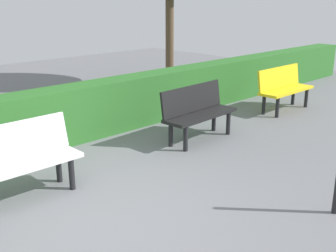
# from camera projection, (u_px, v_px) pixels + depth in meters

# --- Properties ---
(ground_plane) EXTENTS (21.13, 21.13, 0.00)m
(ground_plane) POSITION_uv_depth(u_px,v_px,m) (84.00, 218.00, 4.38)
(ground_plane) COLOR slate
(bench_yellow) EXTENTS (1.40, 0.46, 0.86)m
(bench_yellow) POSITION_uv_depth(u_px,v_px,m) (284.00, 87.00, 8.38)
(bench_yellow) COLOR yellow
(bench_yellow) RESTS_ON ground_plane
(bench_black) EXTENTS (1.40, 0.51, 0.86)m
(bench_black) POSITION_uv_depth(u_px,v_px,m) (197.00, 110.00, 6.65)
(bench_black) COLOR black
(bench_black) RESTS_ON ground_plane
(bench_white) EXTENTS (1.44, 0.47, 0.86)m
(bench_white) POSITION_uv_depth(u_px,v_px,m) (15.00, 159.00, 4.67)
(bench_white) COLOR white
(bench_white) RESTS_ON ground_plane
(hedge_row) EXTENTS (17.13, 0.52, 0.87)m
(hedge_row) POSITION_uv_depth(u_px,v_px,m) (71.00, 114.00, 6.60)
(hedge_row) COLOR #2D6B28
(hedge_row) RESTS_ON ground_plane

